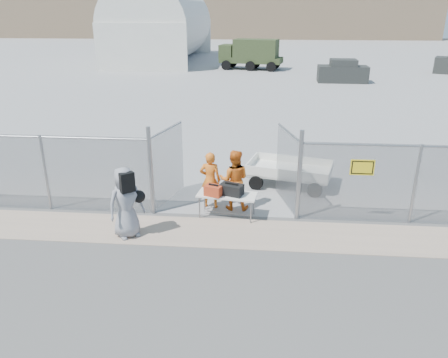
# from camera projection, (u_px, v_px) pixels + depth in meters

# --- Properties ---
(ground) EXTENTS (160.00, 160.00, 0.00)m
(ground) POSITION_uv_depth(u_px,v_px,m) (217.00, 253.00, 10.31)
(ground) COLOR #494949
(tarmac_inside) EXTENTS (160.00, 80.00, 0.01)m
(tarmac_inside) POSITION_uv_depth(u_px,v_px,m) (255.00, 59.00, 49.26)
(tarmac_inside) COLOR gray
(tarmac_inside) RESTS_ON ground
(dirt_strip) EXTENTS (44.00, 1.60, 0.01)m
(dirt_strip) POSITION_uv_depth(u_px,v_px,m) (221.00, 233.00, 11.23)
(dirt_strip) COLOR tan
(dirt_strip) RESTS_ON ground
(distant_hills) EXTENTS (140.00, 6.00, 9.00)m
(distant_hills) POSITION_uv_depth(u_px,v_px,m) (286.00, 13.00, 80.60)
(distant_hills) COLOR #7F684F
(distant_hills) RESTS_ON ground
(chain_link_fence) EXTENTS (40.00, 0.20, 2.20)m
(chain_link_fence) POSITION_uv_depth(u_px,v_px,m) (224.00, 179.00, 11.76)
(chain_link_fence) COLOR gray
(chain_link_fence) RESTS_ON ground
(quonset_hangar) EXTENTS (9.00, 18.00, 8.00)m
(quonset_hangar) POSITION_uv_depth(u_px,v_px,m) (162.00, 22.00, 46.75)
(quonset_hangar) COLOR silver
(quonset_hangar) RESTS_ON ground
(folding_table) EXTENTS (1.67, 0.88, 0.68)m
(folding_table) POSITION_uv_depth(u_px,v_px,m) (227.00, 205.00, 12.00)
(folding_table) COLOR white
(folding_table) RESTS_ON ground
(orange_bag) EXTENTS (0.53, 0.44, 0.28)m
(orange_bag) POSITION_uv_depth(u_px,v_px,m) (213.00, 190.00, 11.74)
(orange_bag) COLOR #C13D1C
(orange_bag) RESTS_ON folding_table
(black_duffel) EXTENTS (0.69, 0.54, 0.29)m
(black_duffel) POSITION_uv_depth(u_px,v_px,m) (232.00, 189.00, 11.79)
(black_duffel) COLOR black
(black_duffel) RESTS_ON folding_table
(security_worker_left) EXTENTS (0.63, 0.44, 1.67)m
(security_worker_left) POSITION_uv_depth(u_px,v_px,m) (210.00, 180.00, 12.40)
(security_worker_left) COLOR orange
(security_worker_left) RESTS_ON ground
(security_worker_right) EXTENTS (0.87, 0.69, 1.76)m
(security_worker_right) POSITION_uv_depth(u_px,v_px,m) (234.00, 180.00, 12.30)
(security_worker_right) COLOR orange
(security_worker_right) RESTS_ON ground
(visitor) EXTENTS (1.07, 1.01, 1.84)m
(visitor) POSITION_uv_depth(u_px,v_px,m) (126.00, 203.00, 10.77)
(visitor) COLOR gray
(visitor) RESTS_ON ground
(utility_trailer) EXTENTS (3.71, 2.51, 0.82)m
(utility_trailer) POSITION_uv_depth(u_px,v_px,m) (290.00, 173.00, 14.14)
(utility_trailer) COLOR white
(utility_trailer) RESTS_ON ground
(military_truck) EXTENTS (6.04, 3.21, 2.74)m
(military_truck) POSITION_uv_depth(u_px,v_px,m) (251.00, 54.00, 40.67)
(military_truck) COLOR #313E20
(military_truck) RESTS_ON ground
(parked_vehicle_near) EXTENTS (3.82, 1.82, 1.70)m
(parked_vehicle_near) POSITION_uv_depth(u_px,v_px,m) (343.00, 71.00, 33.72)
(parked_vehicle_near) COLOR #2A2C2A
(parked_vehicle_near) RESTS_ON ground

